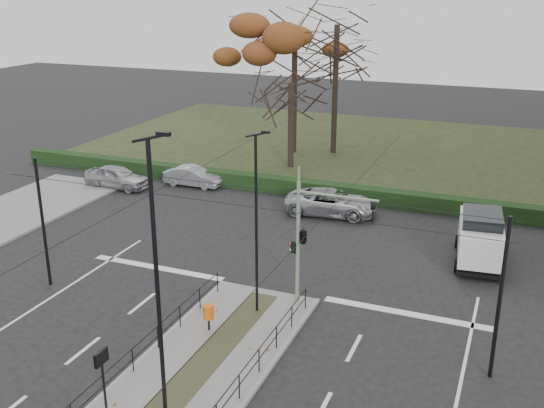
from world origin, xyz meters
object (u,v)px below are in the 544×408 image
at_px(litter_bin, 208,312).
at_px(streetlamp_median_far, 257,223).
at_px(bare_tree_center, 337,34).
at_px(bare_tree_near, 291,89).
at_px(parked_car_second, 193,176).
at_px(traffic_light, 305,234).
at_px(white_van, 480,236).
at_px(streetlamp_median_near, 158,282).
at_px(parked_car_first, 117,177).
at_px(info_panel, 102,365).
at_px(rust_tree, 295,34).
at_px(parked_car_fourth, 331,202).

xyz_separation_m(litter_bin, streetlamp_median_far, (1.17, 2.12, 3.14)).
relative_size(bare_tree_center, bare_tree_near, 1.61).
xyz_separation_m(litter_bin, parked_car_second, (-9.85, 16.74, -0.24)).
bearing_deg(bare_tree_center, parked_car_second, -117.77).
bearing_deg(traffic_light, white_van, 49.11).
relative_size(parked_car_second, white_van, 0.80).
bearing_deg(parked_car_second, streetlamp_median_near, -154.38).
relative_size(streetlamp_median_near, parked_car_first, 2.06).
height_order(info_panel, parked_car_first, info_panel).
xyz_separation_m(traffic_light, white_van, (6.50, 7.50, -1.93)).
height_order(info_panel, parked_car_second, info_panel).
bearing_deg(parked_car_first, streetlamp_median_near, -140.76).
height_order(info_panel, bare_tree_center, bare_tree_center).
relative_size(litter_bin, parked_car_second, 0.26).
bearing_deg(rust_tree, white_van, -46.40).
height_order(info_panel, rust_tree, rust_tree).
height_order(white_van, bare_tree_near, bare_tree_near).
height_order(traffic_light, streetlamp_median_near, streetlamp_median_near).
bearing_deg(info_panel, rust_tree, 100.15).
height_order(traffic_light, bare_tree_center, bare_tree_center).
bearing_deg(bare_tree_near, parked_car_fourth, -56.18).
xyz_separation_m(rust_tree, bare_tree_center, (3.04, 1.00, 0.01)).
relative_size(traffic_light, bare_tree_near, 0.65).
bearing_deg(bare_tree_center, traffic_light, -75.96).
relative_size(parked_car_fourth, rust_tree, 0.44).
relative_size(streetlamp_median_near, parked_car_fourth, 1.70).
height_order(parked_car_first, bare_tree_near, bare_tree_near).
bearing_deg(streetlamp_median_far, rust_tree, 106.92).
xyz_separation_m(streetlamp_median_near, streetlamp_median_far, (-0.03, 7.36, -0.77)).
bearing_deg(streetlamp_median_far, parked_car_first, 141.58).
distance_m(streetlamp_median_near, parked_car_first, 25.44).
relative_size(litter_bin, streetlamp_median_far, 0.14).
bearing_deg(parked_car_first, bare_tree_near, -44.47).
relative_size(traffic_light, litter_bin, 5.04).
relative_size(streetlamp_median_near, parked_car_second, 2.29).
relative_size(traffic_light, parked_car_second, 1.33).
bearing_deg(bare_tree_center, parked_car_first, -127.27).
xyz_separation_m(traffic_light, litter_bin, (-2.72, -3.56, -2.36)).
bearing_deg(parked_car_first, parked_car_fourth, -87.69).
height_order(litter_bin, white_van, white_van).
xyz_separation_m(streetlamp_median_far, parked_car_first, (-15.55, 12.33, -3.28)).
bearing_deg(parked_car_first, white_van, -97.30).
bearing_deg(info_panel, litter_bin, 84.14).
bearing_deg(rust_tree, bare_tree_near, -72.77).
distance_m(info_panel, rust_tree, 34.86).
relative_size(info_panel, streetlamp_median_far, 0.30).
xyz_separation_m(streetlamp_median_near, bare_tree_near, (-6.49, 28.68, 1.02)).
height_order(white_van, bare_tree_center, bare_tree_center).
distance_m(traffic_light, info_panel, 10.08).
bearing_deg(bare_tree_center, white_van, -54.04).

